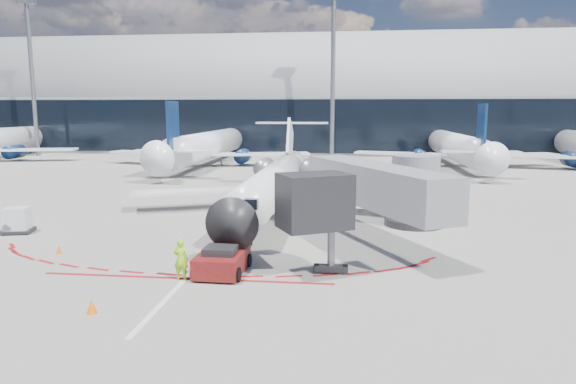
# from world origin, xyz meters

# --- Properties ---
(ground) EXTENTS (260.00, 260.00, 0.00)m
(ground) POSITION_xyz_m (0.00, 0.00, 0.00)
(ground) COLOR gray
(ground) RESTS_ON ground
(apron_centerline) EXTENTS (0.25, 40.00, 0.01)m
(apron_centerline) POSITION_xyz_m (0.00, 2.00, 0.01)
(apron_centerline) COLOR silver
(apron_centerline) RESTS_ON ground
(apron_stop_bar) EXTENTS (14.00, 0.25, 0.01)m
(apron_stop_bar) POSITION_xyz_m (0.00, -11.50, 0.01)
(apron_stop_bar) COLOR maroon
(apron_stop_bar) RESTS_ON ground
(terminal_building) EXTENTS (150.00, 24.15, 24.00)m
(terminal_building) POSITION_xyz_m (0.00, 64.97, 8.52)
(terminal_building) COLOR #929597
(terminal_building) RESTS_ON ground
(jet_bridge) EXTENTS (10.03, 15.20, 4.90)m
(jet_bridge) POSITION_xyz_m (9.79, -3.01, 3.01)
(jet_bridge) COLOR gray
(jet_bridge) RESTS_ON ground
(light_mast_west) EXTENTS (0.70, 0.70, 25.00)m
(light_mast_west) POSITION_xyz_m (-45.00, 48.00, 12.50)
(light_mast_west) COLOR slate
(light_mast_west) RESTS_ON ground
(light_mast_centre) EXTENTS (0.70, 0.70, 25.00)m
(light_mast_centre) POSITION_xyz_m (5.00, 48.00, 12.50)
(light_mast_centre) COLOR slate
(light_mast_centre) RESTS_ON ground
(regional_jet) EXTENTS (22.96, 28.31, 7.09)m
(regional_jet) POSITION_xyz_m (1.91, 4.91, 2.37)
(regional_jet) COLOR white
(regional_jet) RESTS_ON ground
(pushback_tug) EXTENTS (2.37, 5.39, 1.39)m
(pushback_tug) POSITION_xyz_m (1.51, -10.49, 0.62)
(pushback_tug) COLOR #4F110B
(pushback_tug) RESTS_ON ground
(ramp_worker) EXTENTS (0.74, 0.51, 1.97)m
(ramp_worker) POSITION_xyz_m (-0.14, -11.67, 0.98)
(ramp_worker) COLOR #9AEA18
(ramp_worker) RESTS_ON ground
(uld_container) EXTENTS (2.08, 1.89, 1.65)m
(uld_container) POSITION_xyz_m (-13.50, -3.99, 0.82)
(uld_container) COLOR black
(uld_container) RESTS_ON ground
(safety_cone_left) EXTENTS (0.34, 0.34, 0.47)m
(safety_cone_left) POSITION_xyz_m (-8.24, -8.20, 0.24)
(safety_cone_left) COLOR orange
(safety_cone_left) RESTS_ON ground
(safety_cone_right) EXTENTS (0.40, 0.40, 0.56)m
(safety_cone_right) POSITION_xyz_m (-2.33, -15.96, 0.28)
(safety_cone_right) COLOR orange
(safety_cone_right) RESTS_ON ground
(bg_airliner_1) EXTENTS (33.88, 35.87, 10.96)m
(bg_airliner_1) POSITION_xyz_m (-12.23, 37.09, 5.48)
(bg_airliner_1) COLOR white
(bg_airliner_1) RESTS_ON ground
(bg_airliner_2) EXTENTS (32.76, 34.69, 10.60)m
(bg_airliner_2) POSITION_xyz_m (22.53, 40.69, 5.30)
(bg_airliner_2) COLOR white
(bg_airliner_2) RESTS_ON ground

